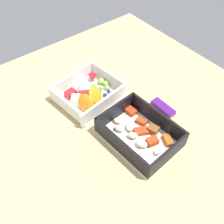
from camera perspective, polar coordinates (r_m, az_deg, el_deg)
The scene contains 4 objects.
table_surface at distance 67.05cm, azimuth 0.27°, elevation -2.38°, with size 80.00×80.00×2.00cm, color tan.
pasta_container at distance 61.78cm, azimuth 6.16°, elevation -4.92°, with size 19.06×14.39×5.41cm.
fruit_bowl at distance 70.67cm, azimuth -5.17°, elevation 4.07°, with size 15.99×17.69×5.62cm.
candy_bar at distance 69.75cm, azimuth 11.38°, elevation 0.99°, with size 7.00×2.40×1.20cm, color #51197A.
Camera 1 is at (32.96, -26.20, 53.18)cm, focal length 40.94 mm.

